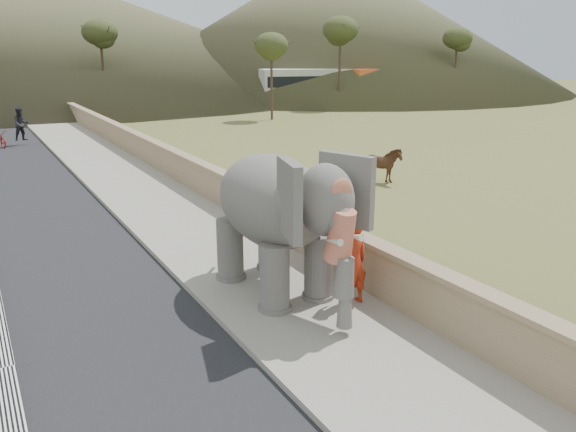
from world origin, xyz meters
name	(u,v)px	position (x,y,z in m)	size (l,w,h in m)	color
ground	(301,315)	(0.00, 0.00, 0.00)	(160.00, 160.00, 0.00)	olive
walkway	(147,196)	(0.00, 10.00, 0.07)	(3.00, 120.00, 0.15)	#9E9687
parapet	(193,176)	(1.65, 10.00, 0.55)	(0.30, 120.00, 1.10)	tan
cow	(379,166)	(8.05, 7.76, 0.67)	(0.73, 1.59, 1.34)	brown
distant_car	(290,96)	(20.61, 35.88, 0.72)	(1.70, 4.23, 1.44)	silver
bus_white	(323,87)	(22.96, 34.22, 1.55)	(2.50, 11.00, 3.10)	silver
bus_orange	(400,85)	(30.32, 32.45, 1.55)	(2.50, 11.00, 3.10)	orange
hill_right	(333,21)	(36.00, 52.00, 8.00)	(56.00, 56.00, 16.00)	brown
hill_far	(42,30)	(5.00, 70.00, 7.00)	(80.00, 80.00, 14.00)	brown
elephant_and_man	(274,220)	(0.02, 1.10, 1.57)	(2.35, 4.05, 2.87)	slate
motorcyclist	(10,131)	(-2.97, 23.58, 0.77)	(2.09, 1.78, 1.94)	maroon
trees	(62,62)	(0.83, 29.83, 4.00)	(48.36, 44.54, 9.39)	#473828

